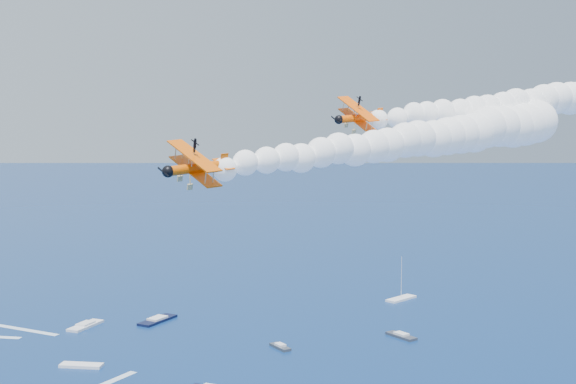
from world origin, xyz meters
TOP-DOWN VIEW (x-y plane):
  - biplane_lead at (23.29, 26.49)m, footprint 7.45×9.41m
  - biplane_trail at (-3.01, 16.82)m, footprint 8.75×10.53m
  - smoke_trail_lead at (52.27, 25.46)m, footprint 58.40×10.07m
  - smoke_trail_trail at (25.77, 20.40)m, footprint 58.90×19.63m
  - spectator_boats at (-1.82, 122.02)m, footprint 228.37×185.04m

SIDE VIEW (x-z plane):
  - spectator_boats at x=-1.82m, z-range 0.00..0.70m
  - biplane_trail at x=-3.01m, z-range 50.31..58.43m
  - smoke_trail_trail at x=25.77m, z-range 51.28..61.86m
  - biplane_lead at x=23.29m, z-range 55.39..63.40m
  - smoke_trail_lead at x=52.27m, z-range 56.30..66.88m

